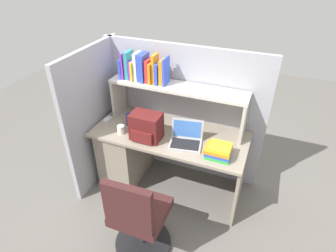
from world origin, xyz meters
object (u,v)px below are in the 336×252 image
Objects in this scene: laptop at (186,139)px; backpack at (146,127)px; office_chair at (139,221)px; paper_cup at (121,129)px; snack_canister at (130,120)px; computer_mouse at (108,120)px.

backpack is at bearing -169.63° from laptop.
paper_cup is at bearing -54.82° from office_chair.
backpack is 0.32× the size of office_chair.
laptop is 0.38× the size of office_chair.
paper_cup is 0.09× the size of office_chair.
laptop is at bearing -7.83° from snack_canister.
computer_mouse is (-0.54, 0.14, -0.12)m from backpack.
laptop is 4.06× the size of paper_cup.
computer_mouse is 1.20× the size of paper_cup.
backpack is at bearing -12.06° from computer_mouse.
snack_canister is 1.08m from office_chair.
office_chair is (0.25, -0.70, -0.47)m from backpack.
laptop reaches higher than computer_mouse.
office_chair is at bearing -100.93° from laptop.
paper_cup reaches higher than computer_mouse.
paper_cup is at bearing -172.79° from laptop.
laptop is 0.88m from office_chair.
paper_cup is (0.25, -0.15, 0.03)m from computer_mouse.
backpack is at bearing -31.38° from snack_canister.
laptop is 2.76× the size of snack_canister.
paper_cup is (-0.68, -0.09, -0.01)m from laptop.
laptop is 1.17× the size of backpack.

